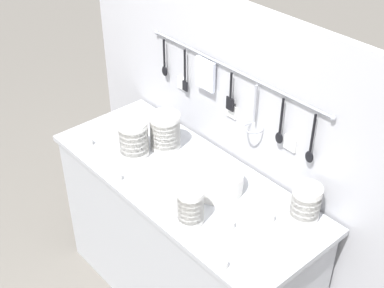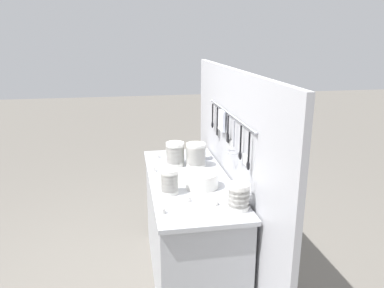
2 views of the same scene
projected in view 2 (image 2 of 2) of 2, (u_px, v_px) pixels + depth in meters
The scene contains 17 objects.
ground_plane at pixel (189, 278), 3.16m from camera, with size 20.00×20.00×0.00m, color #666059.
counter at pixel (189, 230), 3.04m from camera, with size 1.54×0.62×0.90m.
back_wall at pixel (232, 179), 2.98m from camera, with size 2.34×0.11×1.74m.
bowl_stack_nested_right at pixel (170, 182), 2.61m from camera, with size 0.12×0.12×0.18m.
bowl_stack_back_corner at pixel (175, 154), 3.18m from camera, with size 0.16×0.16×0.20m.
bowl_stack_wide_centre at pixel (239, 197), 2.37m from camera, with size 0.13×0.13×0.18m.
bowl_stack_short_front at pixel (196, 155), 3.16m from camera, with size 0.16×0.16×0.20m.
plate_stack at pixel (202, 180), 2.73m from camera, with size 0.24×0.24×0.11m.
steel_mixing_bowl at pixel (205, 157), 3.38m from camera, with size 0.13×0.13×0.03m.
cup_by_caddy at pixel (196, 159), 3.31m from camera, with size 0.04×0.04×0.04m.
cup_edge_far at pixel (162, 211), 2.34m from camera, with size 0.04×0.04×0.04m.
cup_centre at pixel (215, 202), 2.45m from camera, with size 0.04×0.04×0.04m.
cup_back_left at pixel (154, 169), 3.06m from camera, with size 0.04×0.04×0.04m.
cup_back_right at pixel (196, 152), 3.50m from camera, with size 0.04×0.04×0.04m.
cup_front_right at pixel (188, 199), 2.51m from camera, with size 0.04×0.04×0.04m.
cup_front_left at pixel (191, 155), 3.43m from camera, with size 0.04×0.04×0.04m.
cup_edge_near at pixel (157, 156), 3.40m from camera, with size 0.04×0.04×0.04m.
Camera 2 is at (2.68, -0.45, 1.98)m, focal length 35.00 mm.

